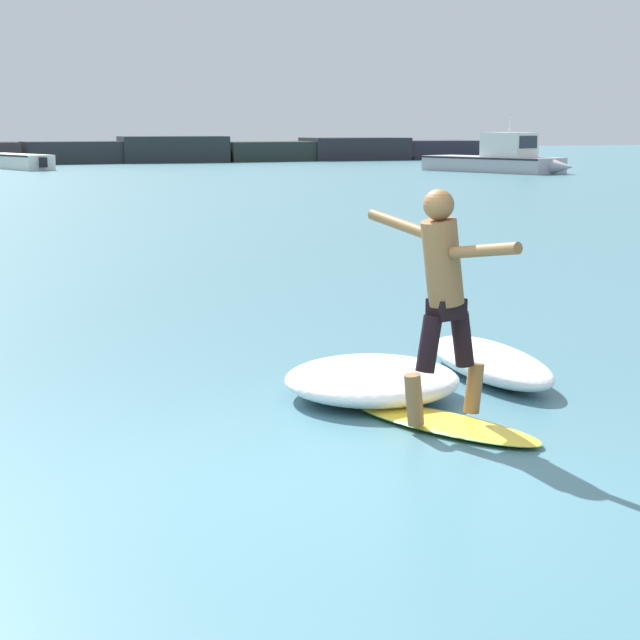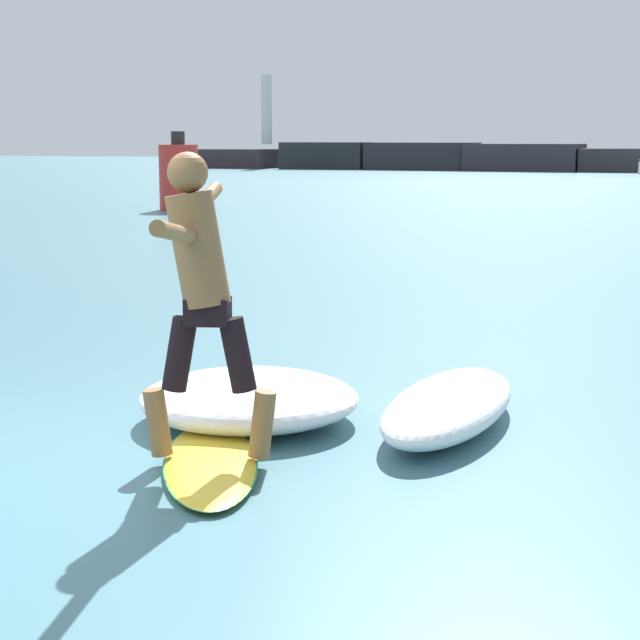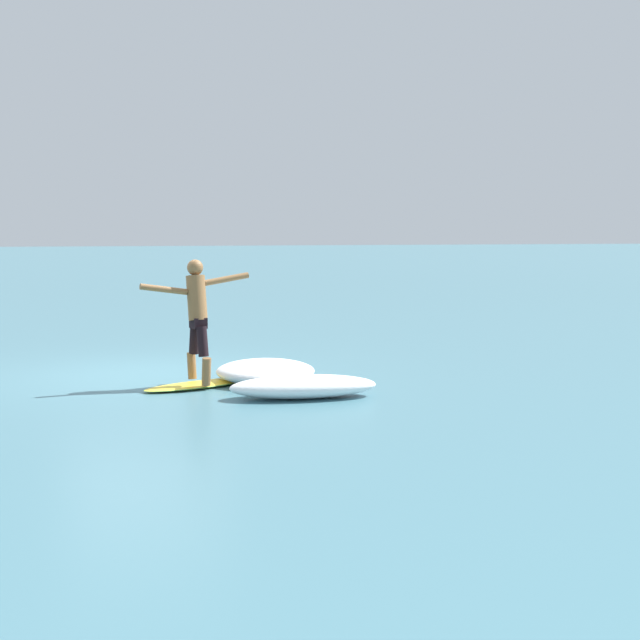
% 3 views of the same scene
% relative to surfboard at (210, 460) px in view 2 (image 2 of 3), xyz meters
% --- Properties ---
extents(surfboard, '(1.25, 1.95, 0.21)m').
position_rel_surfboard_xyz_m(surfboard, '(0.00, 0.00, 0.00)').
color(surfboard, yellow).
rests_on(surfboard, ground).
extents(surfer, '(0.82, 1.66, 1.83)m').
position_rel_surfboard_xyz_m(surfer, '(-0.03, -0.04, 1.11)').
color(surfer, brown).
rests_on(surfer, surfboard).
extents(channel_marker_buoy, '(1.08, 1.08, 2.15)m').
position_rel_surfboard_xyz_m(channel_marker_buoy, '(-10.39, 21.39, 0.89)').
color(channel_marker_buoy, red).
rests_on(channel_marker_buoy, ground).
extents(wave_foam_at_tail, '(1.54, 1.51, 0.34)m').
position_rel_surfboard_xyz_m(wave_foam_at_tail, '(-0.15, 1.00, 0.14)').
color(wave_foam_at_tail, white).
rests_on(wave_foam_at_tail, ground).
extents(wave_foam_at_nose, '(0.86, 2.11, 0.32)m').
position_rel_surfboard_xyz_m(wave_foam_at_nose, '(1.21, 1.29, 0.13)').
color(wave_foam_at_nose, white).
rests_on(wave_foam_at_nose, ground).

